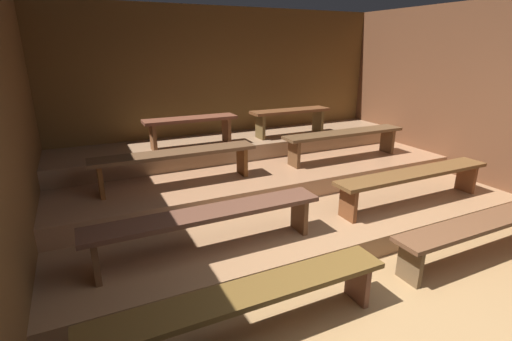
{
  "coord_description": "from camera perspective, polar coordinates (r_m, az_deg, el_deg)",
  "views": [
    {
      "loc": [
        -2.25,
        -1.52,
        2.07
      ],
      "look_at": [
        -0.27,
        2.58,
        0.55
      ],
      "focal_mm": 26.08,
      "sensor_mm": 36.0,
      "label": 1
    }
  ],
  "objects": [
    {
      "name": "bench_floor_left",
      "position": [
        2.82,
        -1.39,
        -19.14
      ],
      "size": [
        2.3,
        0.32,
        0.42
      ],
      "color": "brown",
      "rests_on": "ground"
    },
    {
      "name": "bench_lower_left",
      "position": [
        3.45,
        -7.28,
        -7.3
      ],
      "size": [
        2.2,
        0.32,
        0.42
      ],
      "color": "brown",
      "rests_on": "platform_lower"
    },
    {
      "name": "bench_floor_right",
      "position": [
        4.47,
        31.78,
        -7.18
      ],
      "size": [
        2.3,
        0.32,
        0.42
      ],
      "color": "brown",
      "rests_on": "ground"
    },
    {
      "name": "platform_middle",
      "position": [
        5.49,
        -0.26,
        0.23
      ],
      "size": [
        5.52,
        2.14,
        0.24
      ],
      "primitive_type": "cube",
      "color": "#A87652",
      "rests_on": "platform_lower"
    },
    {
      "name": "wall_left",
      "position": [
        3.76,
        -33.57,
        4.08
      ],
      "size": [
        0.06,
        5.06,
        2.67
      ],
      "primitive_type": "cube",
      "color": "brown",
      "rests_on": "ground"
    },
    {
      "name": "bench_middle_right",
      "position": [
        5.65,
        13.42,
        5.08
      ],
      "size": [
        1.96,
        0.32,
        0.42
      ],
      "color": "brown",
      "rests_on": "platform_middle"
    },
    {
      "name": "platform_upper",
      "position": [
        5.9,
        -2.56,
        3.89
      ],
      "size": [
        5.52,
        1.05,
        0.24
      ],
      "primitive_type": "cube",
      "color": "#9A7454",
      "rests_on": "platform_middle"
    },
    {
      "name": "platform_lower",
      "position": [
        5.08,
        2.61,
        -4.16
      ],
      "size": [
        5.52,
        3.32,
        0.24
      ],
      "primitive_type": "cube",
      "color": "#9C714C",
      "rests_on": "ground"
    },
    {
      "name": "bench_upper_left",
      "position": [
        5.38,
        -9.97,
        7.02
      ],
      "size": [
        1.31,
        0.32,
        0.42
      ],
      "color": "brown",
      "rests_on": "platform_upper"
    },
    {
      "name": "wall_back",
      "position": [
        6.27,
        -4.71,
        11.66
      ],
      "size": [
        6.32,
        0.06,
        2.67
      ],
      "primitive_type": "cube",
      "color": "brown",
      "rests_on": "ground"
    },
    {
      "name": "bench_lower_right",
      "position": [
        4.85,
        23.1,
        -0.95
      ],
      "size": [
        2.2,
        0.32,
        0.42
      ],
      "color": "brown",
      "rests_on": "platform_lower"
    },
    {
      "name": "bench_upper_right",
      "position": [
        6.02,
        5.3,
        8.43
      ],
      "size": [
        1.31,
        0.32,
        0.42
      ],
      "color": "brown",
      "rests_on": "platform_upper"
    },
    {
      "name": "ground",
      "position": [
        4.78,
        5.29,
        -7.85
      ],
      "size": [
        6.32,
        5.06,
        0.08
      ],
      "primitive_type": "cube",
      "color": "#A27B4E"
    },
    {
      "name": "wall_right",
      "position": [
        6.26,
        28.49,
        9.52
      ],
      "size": [
        0.06,
        5.06,
        2.67
      ],
      "primitive_type": "cube",
      "color": "brown",
      "rests_on": "ground"
    },
    {
      "name": "bench_middle_left",
      "position": [
        4.54,
        -12.17,
        1.94
      ],
      "size": [
        1.96,
        0.32,
        0.42
      ],
      "color": "brown",
      "rests_on": "platform_middle"
    }
  ]
}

